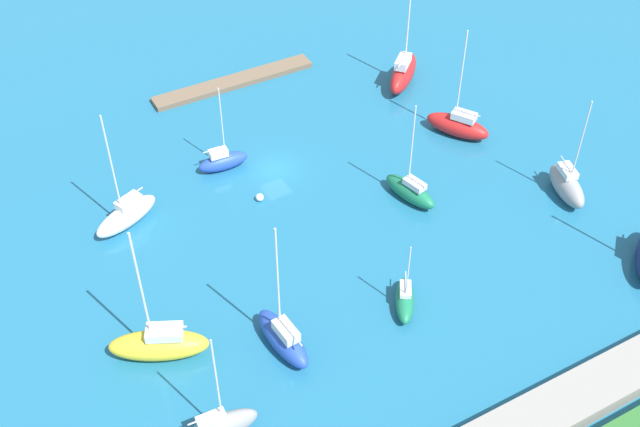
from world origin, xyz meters
name	(u,v)px	position (x,y,z in m)	size (l,w,h in m)	color
water	(275,170)	(0.00, 0.00, 0.00)	(160.00, 160.00, 0.00)	#1E668C
pier_dock	(234,82)	(-2.65, -15.58, 0.29)	(18.46, 2.28, 0.57)	brown
sailboat_blue_outer_mooring	(223,161)	(4.28, -2.59, 0.96)	(5.04, 1.98, 9.15)	#2347B2
sailboat_gray_center_basin	(219,427)	(16.38, 24.42, 1.21)	(5.69, 1.91, 10.56)	gray
sailboat_green_along_channel	(410,191)	(-9.02, 9.83, 1.03)	(3.10, 6.06, 10.28)	#19724C
sailboat_red_mid_basin	(403,72)	(-18.93, -6.54, 1.55)	(7.00, 6.60, 11.70)	red
sailboat_white_lone_south	(126,215)	(14.93, 0.53, 1.15)	(6.82, 4.28, 12.07)	white
sailboat_yellow_west_end	(159,344)	(17.46, 15.67, 1.27)	(7.90, 5.55, 12.87)	yellow
sailboat_blue_east_end	(283,337)	(8.99, 19.56, 1.20)	(2.52, 6.58, 12.31)	#2347B2
sailboat_gray_near_pier	(567,185)	(-21.93, 16.35, 1.27)	(3.50, 6.18, 10.76)	gray
sailboat_green_far_south	(405,300)	(-1.40, 20.55, 0.80)	(3.84, 4.83, 6.98)	#19724C
sailboat_red_inner_mooring	(458,125)	(-18.74, 3.84, 1.20)	(5.38, 6.80, 11.80)	red
mooring_buoy_white	(260,197)	(3.22, 3.32, 0.37)	(0.75, 0.75, 0.75)	white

